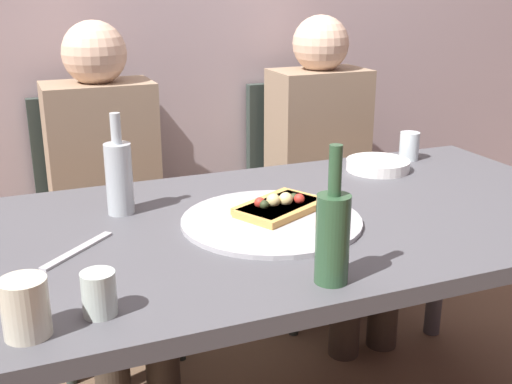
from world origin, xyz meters
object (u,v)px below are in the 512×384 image
at_px(guest_in_sweater, 109,185).
at_px(guest_in_beanie, 328,160).
at_px(chair_right, 309,181).
at_px(wine_bottle, 119,176).
at_px(table_knife, 78,250).
at_px(pizza_slice_extra, 278,205).
at_px(pizza_slice_last, 281,207).
at_px(pizza_tray, 271,221).
at_px(plate_stack, 378,165).
at_px(dining_table, 305,241).
at_px(chair_left, 104,207).
at_px(wine_glass, 99,293).
at_px(tumbler_near, 409,146).
at_px(tumbler_far, 25,308).
at_px(beer_bottle, 333,234).

height_order(guest_in_sweater, guest_in_beanie, same).
bearing_deg(chair_right, wine_bottle, 36.61).
height_order(table_knife, guest_in_sweater, guest_in_sweater).
xyz_separation_m(pizza_slice_extra, table_knife, (-0.50, -0.05, -0.02)).
relative_size(wine_bottle, table_knife, 1.18).
bearing_deg(pizza_slice_last, guest_in_sweater, 115.47).
xyz_separation_m(chair_right, guest_in_beanie, (0.00, -0.15, 0.13)).
xyz_separation_m(pizza_tray, plate_stack, (0.49, 0.29, 0.01)).
relative_size(dining_table, chair_left, 1.80).
distance_m(dining_table, table_knife, 0.57).
height_order(dining_table, chair_left, chair_left).
height_order(plate_stack, chair_left, chair_left).
bearing_deg(guest_in_sweater, wine_glass, 79.65).
height_order(dining_table, plate_stack, plate_stack).
relative_size(dining_table, wine_bottle, 6.24).
height_order(pizza_slice_extra, table_knife, pizza_slice_extra).
bearing_deg(guest_in_beanie, pizza_slice_extra, 52.38).
height_order(pizza_slice_extra, tumbler_near, tumbler_near).
bearing_deg(plate_stack, pizza_slice_extra, -152.03).
bearing_deg(chair_left, guest_in_beanie, 169.61).
distance_m(chair_right, guest_in_beanie, 0.20).
bearing_deg(guest_in_beanie, wine_glass, 44.91).
distance_m(dining_table, plate_stack, 0.49).
bearing_deg(guest_in_beanie, tumbler_near, 107.57).
bearing_deg(table_knife, chair_left, -144.95).
height_order(pizza_slice_last, wine_glass, wine_glass).
bearing_deg(guest_in_sweater, pizza_slice_extra, 115.99).
height_order(dining_table, pizza_slice_last, pizza_slice_last).
relative_size(pizza_slice_extra, plate_stack, 1.29).
xyz_separation_m(wine_bottle, chair_left, (0.05, 0.65, -0.31)).
bearing_deg(tumbler_far, guest_in_beanie, 42.30).
height_order(pizza_tray, wine_bottle, wine_bottle).
height_order(tumbler_near, table_knife, tumbler_near).
relative_size(pizza_slice_extra, wine_bottle, 0.98).
distance_m(dining_table, wine_bottle, 0.50).
relative_size(dining_table, plate_stack, 8.22).
relative_size(pizza_slice_last, tumbler_near, 2.77).
bearing_deg(guest_in_sweater, plate_stack, 151.68).
bearing_deg(chair_right, beer_bottle, 64.77).
distance_m(wine_glass, chair_left, 1.20).
bearing_deg(chair_right, pizza_slice_extra, 57.94).
bearing_deg(chair_right, tumbler_near, 102.43).
bearing_deg(tumbler_near, pizza_slice_extra, -153.36).
relative_size(dining_table, wine_glass, 19.75).
bearing_deg(dining_table, tumbler_far, -153.73).
distance_m(tumbler_near, plate_stack, 0.18).
bearing_deg(table_knife, beer_bottle, 99.81).
distance_m(dining_table, pizza_tray, 0.13).
bearing_deg(chair_left, tumbler_near, 151.94).
distance_m(dining_table, pizza_slice_extra, 0.12).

